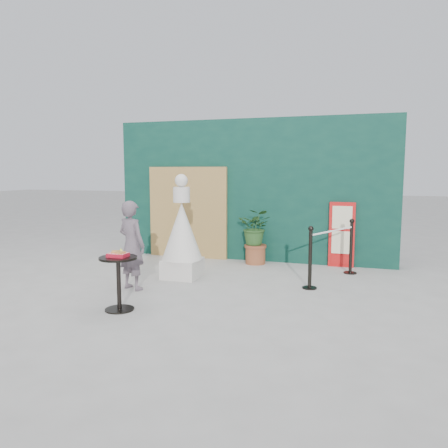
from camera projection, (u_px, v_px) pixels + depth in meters
ground at (200, 299)px, 6.55m from camera, size 60.00×60.00×0.00m
back_wall at (252, 190)px, 9.34m from camera, size 6.00×0.30×3.00m
bamboo_fence at (188, 212)px, 9.63m from camera, size 1.80×0.08×2.00m
woman at (132, 245)px, 7.03m from camera, size 0.61×0.49×1.45m
menu_board at (342, 235)px, 8.68m from camera, size 0.50×0.07×1.30m
statue at (182, 236)px, 7.80m from camera, size 0.73×0.73×1.86m
cafe_table at (119, 275)px, 5.99m from camera, size 0.52×0.52×0.75m
food_basket at (118, 254)px, 5.96m from camera, size 0.26×0.19×0.11m
planter at (256, 232)px, 8.97m from camera, size 0.67×0.58×1.14m
stanchion_barrier at (332, 253)px, 7.62m from camera, size 0.84×1.54×1.03m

